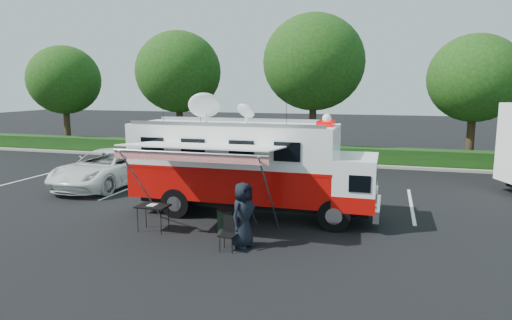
{
  "coord_description": "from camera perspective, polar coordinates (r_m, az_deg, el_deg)",
  "views": [
    {
      "loc": [
        4.53,
        -15.02,
        4.53
      ],
      "look_at": [
        0.0,
        0.5,
        1.9
      ],
      "focal_mm": 32.0,
      "sensor_mm": 36.0,
      "label": 1
    }
  ],
  "objects": [
    {
      "name": "back_border",
      "position": [
        28.13,
        9.5,
        10.08
      ],
      "size": [
        60.0,
        6.14,
        8.87
      ],
      "color": "#9E998E",
      "rests_on": "ground_plane"
    },
    {
      "name": "ground_plane",
      "position": [
        16.33,
        -0.49,
        -6.87
      ],
      "size": [
        120.0,
        120.0,
        0.0
      ],
      "primitive_type": "plane",
      "color": "black",
      "rests_on": "ground"
    },
    {
      "name": "trash_bin",
      "position": [
        14.35,
        -3.91,
        -7.54
      ],
      "size": [
        0.52,
        0.52,
        0.78
      ],
      "color": "black",
      "rests_on": "ground_plane"
    },
    {
      "name": "white_suv",
      "position": [
        22.09,
        -18.02,
        -3.06
      ],
      "size": [
        2.96,
        6.03,
        1.65
      ],
      "primitive_type": "imported",
      "rotation": [
        0.0,
        0.0,
        -0.04
      ],
      "color": "white",
      "rests_on": "ground_plane"
    },
    {
      "name": "folding_chair",
      "position": [
        12.88,
        -3.35,
        -8.75
      ],
      "size": [
        0.51,
        0.53,
        0.94
      ],
      "color": "black",
      "rests_on": "ground_plane"
    },
    {
      "name": "command_truck",
      "position": [
        15.95,
        -0.76,
        -0.72
      ],
      "size": [
        8.62,
        2.37,
        4.14
      ],
      "color": "black",
      "rests_on": "ground_plane"
    },
    {
      "name": "stall_lines",
      "position": [
        19.24,
        0.66,
        -4.36
      ],
      "size": [
        24.12,
        5.5,
        0.01
      ],
      "color": "silver",
      "rests_on": "ground_plane"
    },
    {
      "name": "folding_table",
      "position": [
        14.73,
        -12.78,
        -5.73
      ],
      "size": [
        0.99,
        0.7,
        0.83
      ],
      "color": "black",
      "rests_on": "ground_plane"
    },
    {
      "name": "awning",
      "position": [
        13.78,
        -6.85,
        1.39
      ],
      "size": [
        4.71,
        2.45,
        2.85
      ],
      "color": "white",
      "rests_on": "ground_plane"
    },
    {
      "name": "person",
      "position": [
        13.22,
        -1.57,
        -10.8
      ],
      "size": [
        0.89,
        1.07,
        1.88
      ],
      "primitive_type": "imported",
      "rotation": [
        0.0,
        0.0,
        1.19
      ],
      "color": "black",
      "rests_on": "ground_plane"
    }
  ]
}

